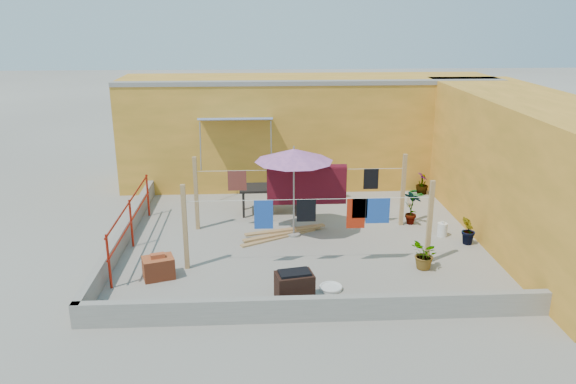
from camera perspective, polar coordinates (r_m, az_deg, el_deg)
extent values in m
plane|color=#9E998E|center=(13.07, 1.52, -4.82)|extent=(80.00, 80.00, 0.00)
cube|color=gold|center=(17.13, 1.99, 6.29)|extent=(11.00, 2.40, 3.20)
cube|color=gray|center=(15.85, 2.39, 11.02)|extent=(11.00, 0.35, 0.12)
cube|color=#2D51B2|center=(15.43, -5.33, 7.39)|extent=(2.00, 0.79, 0.22)
cylinder|color=gray|center=(15.27, -8.88, 4.64)|extent=(0.03, 0.30, 1.28)
cylinder|color=gray|center=(15.20, -1.72, 4.79)|extent=(0.03, 0.30, 1.28)
cube|color=gold|center=(13.95, 23.41, 2.10)|extent=(2.40, 9.00, 3.20)
cube|color=gray|center=(9.77, 3.23, -11.74)|extent=(8.30, 0.16, 0.44)
cube|color=gray|center=(13.31, -16.31, -4.12)|extent=(0.16, 7.30, 0.44)
cylinder|color=#A01E10|center=(11.17, -17.74, -6.75)|extent=(0.05, 0.05, 1.10)
cylinder|color=#A01E10|center=(12.96, -15.63, -3.09)|extent=(0.05, 0.05, 1.10)
cylinder|color=#A01E10|center=(14.81, -14.06, -0.33)|extent=(0.05, 0.05, 1.10)
cylinder|color=#A01E10|center=(12.79, -15.82, -1.00)|extent=(0.04, 4.20, 0.04)
cylinder|color=#A01E10|center=(12.94, -15.65, -2.89)|extent=(0.04, 4.20, 0.04)
cube|color=tan|center=(11.50, -10.42, -3.55)|extent=(0.09, 0.09, 1.80)
cube|color=tan|center=(11.92, 14.19, -3.03)|extent=(0.09, 0.09, 1.80)
cube|color=tan|center=(13.92, 11.60, 0.19)|extent=(0.09, 0.09, 1.80)
cube|color=tan|center=(13.55, -9.31, -0.16)|extent=(0.09, 0.09, 1.80)
cylinder|color=silver|center=(11.25, 2.15, -0.75)|extent=(5.00, 0.01, 0.01)
cylinder|color=silver|center=(13.35, 1.30, 2.27)|extent=(5.00, 0.01, 0.01)
cube|color=#4B0C17|center=(13.47, 1.90, 0.66)|extent=(1.91, 0.22, 0.89)
cube|color=black|center=(13.65, 8.43, 1.32)|extent=(0.36, 0.02, 0.51)
cube|color=maroon|center=(13.39, -5.19, 1.16)|extent=(0.44, 0.02, 0.49)
cube|color=#1E47A4|center=(11.31, -2.50, -2.30)|extent=(0.38, 0.02, 0.61)
cube|color=black|center=(11.33, 1.87, -1.89)|extent=(0.39, 0.02, 0.47)
cube|color=#AA230D|center=(11.48, 6.91, -2.17)|extent=(0.38, 0.02, 0.64)
cube|color=#1E47A4|center=(11.55, 9.11, -1.89)|extent=(0.49, 0.02, 0.54)
cube|color=black|center=(11.46, 7.30, -1.65)|extent=(0.31, 0.02, 0.42)
cylinder|color=gray|center=(13.28, 0.58, -4.31)|extent=(0.32, 0.32, 0.05)
cylinder|color=gray|center=(12.93, 0.59, -0.19)|extent=(0.04, 0.04, 2.06)
cone|color=#C56AAA|center=(12.68, 0.61, 3.78)|extent=(2.18, 2.18, 0.29)
cylinder|color=gray|center=(12.64, 0.61, 4.49)|extent=(0.04, 0.04, 0.09)
cube|color=black|center=(14.52, -1.92, 0.45)|extent=(1.56, 0.81, 0.06)
cube|color=black|center=(14.33, -4.54, -1.34)|extent=(0.06, 0.06, 0.67)
cube|color=black|center=(14.92, -4.54, -0.56)|extent=(0.06, 0.06, 0.67)
cube|color=black|center=(14.39, 0.84, -1.20)|extent=(0.06, 0.06, 0.67)
cube|color=black|center=(14.97, 0.63, -0.43)|extent=(0.06, 0.06, 0.67)
cube|color=#AF4828|center=(11.47, -13.02, -7.50)|extent=(0.70, 0.60, 0.43)
cube|color=#B84B2B|center=(11.36, -13.11, -6.32)|extent=(0.30, 0.21, 0.09)
cube|color=tan|center=(13.12, -0.92, -4.63)|extent=(1.80, 1.08, 0.04)
cube|color=tan|center=(13.22, -0.59, -4.24)|extent=(1.87, 0.93, 0.04)
cube|color=tan|center=(13.31, -0.27, -3.87)|extent=(1.94, 0.67, 0.04)
cube|color=black|center=(10.29, 0.66, -9.70)|extent=(0.74, 0.56, 0.56)
cube|color=black|center=(10.16, 0.66, -8.20)|extent=(0.61, 0.43, 0.04)
cylinder|color=silver|center=(10.85, 4.37, -9.71)|extent=(0.42, 0.42, 0.05)
torus|color=silver|center=(10.84, 4.38, -9.58)|extent=(0.45, 0.45, 0.05)
cylinder|color=silver|center=(13.68, 15.40, -3.71)|extent=(0.23, 0.23, 0.32)
cylinder|color=silver|center=(13.61, 15.46, -3.00)|extent=(0.06, 0.06, 0.05)
cylinder|color=silver|center=(15.52, 11.78, -0.83)|extent=(0.24, 0.24, 0.32)
cylinder|color=silver|center=(15.46, 11.82, -0.19)|extent=(0.06, 0.06, 0.05)
torus|color=#186E1C|center=(16.66, 12.89, -0.14)|extent=(0.46, 0.46, 0.03)
torus|color=#186E1C|center=(16.65, 12.90, -0.03)|extent=(0.38, 0.38, 0.03)
imported|color=#1C5B1A|center=(15.85, 4.04, 0.79)|extent=(0.83, 0.77, 0.79)
imported|color=#1C5B1A|center=(16.61, 13.46, 0.84)|extent=(0.43, 0.43, 0.63)
imported|color=#1C5B1A|center=(14.16, 12.47, -1.52)|extent=(0.54, 0.55, 0.88)
imported|color=#1C5B1A|center=(13.29, 17.87, -3.74)|extent=(0.40, 0.45, 0.69)
imported|color=#1C5B1A|center=(11.82, 13.77, -6.22)|extent=(0.56, 0.63, 0.63)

